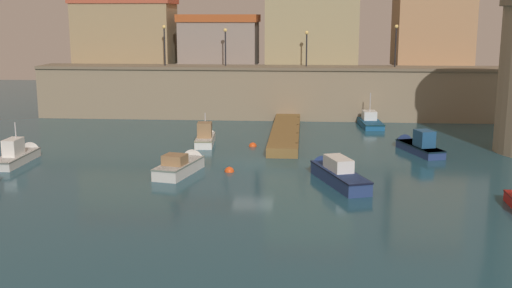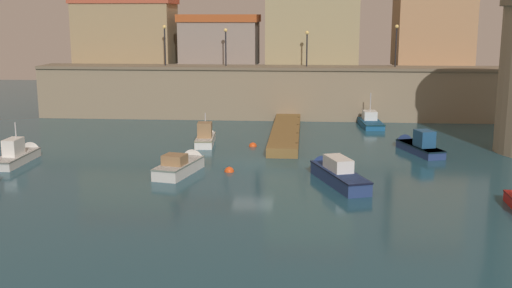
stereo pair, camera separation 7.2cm
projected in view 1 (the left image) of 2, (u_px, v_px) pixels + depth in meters
ground_plane at (253, 165)px, 38.72m from camera, size 99.67×99.67×0.00m
quay_wall at (270, 92)px, 56.15m from camera, size 41.52×3.74×4.66m
old_town_backdrop at (282, 23)px, 59.06m from camera, size 37.34×5.77×9.43m
pier_dock at (286, 133)px, 47.59m from camera, size 2.07×14.65×0.70m
quay_lamp_0 at (164, 39)px, 55.93m from camera, size 0.32×0.32×3.58m
quay_lamp_1 at (225, 41)px, 55.55m from camera, size 0.32×0.32×3.30m
quay_lamp_2 at (307, 42)px, 55.03m from camera, size 0.32×0.32×3.10m
quay_lamp_3 at (396, 39)px, 54.38m from camera, size 0.32×0.32×3.64m
moored_boat_0 at (184, 164)px, 37.14m from camera, size 2.63×5.51×1.62m
moored_boat_1 at (206, 137)px, 45.35m from camera, size 1.54×4.85×2.53m
moored_boat_2 at (367, 119)px, 53.73m from camera, size 2.03×6.57×3.25m
moored_boat_3 at (334, 172)px, 35.04m from camera, size 3.57×6.96×1.72m
moored_boat_5 at (21, 154)px, 39.84m from camera, size 1.37×5.72×2.91m
moored_boat_6 at (415, 144)px, 42.67m from camera, size 3.03×5.90×1.97m
mooring_buoy_0 at (229, 172)px, 37.09m from camera, size 0.58×0.58×0.58m
mooring_buoy_1 at (253, 146)px, 44.27m from camera, size 0.56×0.56×0.56m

